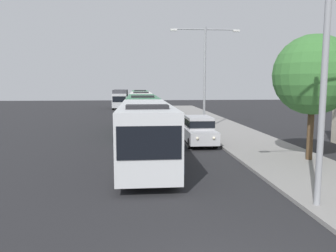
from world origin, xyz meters
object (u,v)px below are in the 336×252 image
(bus_fourth_in_line, at_px, (140,99))
(white_suv, at_px, (199,129))
(bus_second_in_line, at_px, (142,112))
(streetlamp_near, at_px, (326,39))
(bus_middle, at_px, (141,103))
(roadside_tree, at_px, (313,75))
(box_truck_oncoming, at_px, (120,98))
(bus_lead, at_px, (146,130))
(streetlamp_mid, at_px, (205,68))

(bus_fourth_in_line, height_order, white_suv, bus_fourth_in_line)
(bus_second_in_line, distance_m, streetlamp_near, 20.04)
(streetlamp_near, bearing_deg, bus_second_in_line, 105.91)
(bus_second_in_line, distance_m, bus_fourth_in_line, 25.08)
(bus_middle, distance_m, white_suv, 20.31)
(bus_second_in_line, relative_size, bus_middle, 1.04)
(streetlamp_near, bearing_deg, roadside_tree, 63.81)
(box_truck_oncoming, bearing_deg, streetlamp_near, -79.42)
(bus_lead, distance_m, bus_second_in_line, 11.93)
(bus_fourth_in_line, distance_m, streetlamp_near, 44.50)
(bus_second_in_line, xyz_separation_m, streetlamp_near, (5.40, -18.93, 3.73))
(box_truck_oncoming, xyz_separation_m, streetlamp_near, (8.70, -46.58, 3.71))
(bus_lead, xyz_separation_m, streetlamp_near, (5.40, -7.00, 3.73))
(bus_lead, relative_size, white_suv, 2.36)
(bus_second_in_line, height_order, streetlamp_mid, streetlamp_mid)
(bus_fourth_in_line, relative_size, box_truck_oncoming, 1.55)
(white_suv, relative_size, streetlamp_near, 0.53)
(bus_middle, xyz_separation_m, roadside_tree, (8.52, -25.56, 2.83))
(roadside_tree, bearing_deg, bus_fourth_in_line, 102.75)
(bus_middle, bearing_deg, white_suv, -79.50)
(bus_second_in_line, xyz_separation_m, white_suv, (3.70, -6.98, -0.66))
(bus_lead, height_order, streetlamp_mid, streetlamp_mid)
(bus_second_in_line, bearing_deg, roadside_tree, -55.90)
(white_suv, bearing_deg, roadside_tree, -49.28)
(bus_middle, height_order, bus_fourth_in_line, same)
(streetlamp_mid, bearing_deg, roadside_tree, -75.68)
(streetlamp_near, bearing_deg, box_truck_oncoming, 100.58)
(bus_fourth_in_line, relative_size, streetlamp_near, 1.39)
(bus_lead, bearing_deg, bus_fourth_in_line, 90.00)
(white_suv, height_order, roadside_tree, roadside_tree)
(white_suv, xyz_separation_m, streetlamp_mid, (1.70, 6.63, 4.44))
(bus_middle, bearing_deg, streetlamp_near, -80.40)
(box_truck_oncoming, distance_m, roadside_tree, 42.03)
(bus_middle, xyz_separation_m, streetlamp_near, (5.40, -31.91, 3.73))
(bus_lead, distance_m, bus_middle, 24.91)
(bus_second_in_line, distance_m, bus_middle, 12.98)
(streetlamp_mid, relative_size, roadside_tree, 1.36)
(white_suv, height_order, streetlamp_near, streetlamp_near)
(bus_second_in_line, bearing_deg, box_truck_oncoming, 96.81)
(bus_lead, height_order, bus_second_in_line, same)
(white_suv, xyz_separation_m, box_truck_oncoming, (-7.00, 34.63, 0.68))
(bus_second_in_line, height_order, white_suv, bus_second_in_line)
(bus_second_in_line, relative_size, roadside_tree, 1.82)
(bus_middle, height_order, streetlamp_near, streetlamp_near)
(bus_fourth_in_line, height_order, streetlamp_mid, streetlamp_mid)
(bus_lead, relative_size, streetlamp_near, 1.26)
(bus_fourth_in_line, bearing_deg, white_suv, -83.42)
(bus_lead, bearing_deg, roadside_tree, -4.39)
(streetlamp_mid, bearing_deg, bus_lead, -114.99)
(box_truck_oncoming, bearing_deg, bus_lead, -85.23)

